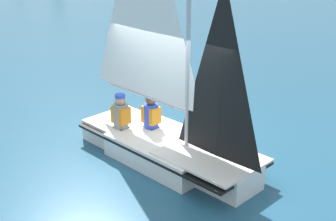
# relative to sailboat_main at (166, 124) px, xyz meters

# --- Properties ---
(ground_plane) EXTENTS (260.00, 260.00, 0.00)m
(ground_plane) POSITION_rel_sailboat_main_xyz_m (0.03, -0.04, -0.76)
(ground_plane) COLOR #235675
(sailboat_main) EXTENTS (3.39, 4.05, 5.28)m
(sailboat_main) POSITION_rel_sailboat_main_xyz_m (0.00, 0.00, 0.00)
(sailboat_main) COLOR white
(sailboat_main) RESTS_ON ground_plane
(sailor_helm) EXTENTS (0.42, 0.43, 1.16)m
(sailor_helm) POSITION_rel_sailboat_main_xyz_m (-0.20, 0.59, -0.13)
(sailor_helm) COLOR black
(sailor_helm) RESTS_ON ground_plane
(sailor_crew) EXTENTS (0.42, 0.43, 1.16)m
(sailor_crew) POSITION_rel_sailboat_main_xyz_m (-0.80, 0.70, -0.13)
(sailor_crew) COLOR black
(sailor_crew) RESTS_ON ground_plane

